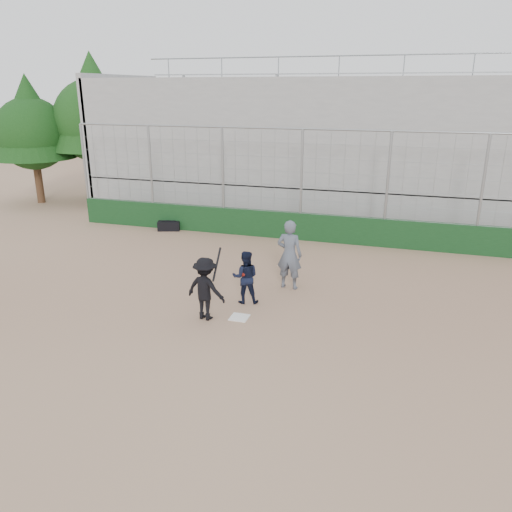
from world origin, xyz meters
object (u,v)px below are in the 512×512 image
(umpire, at_px, (289,258))
(catcher_crouched, at_px, (245,285))
(batter_at_plate, at_px, (205,289))
(equipment_bag, at_px, (169,226))

(umpire, bearing_deg, catcher_crouched, 63.34)
(batter_at_plate, distance_m, umpire, 2.91)
(batter_at_plate, height_order, equipment_bag, batter_at_plate)
(catcher_crouched, distance_m, equipment_bag, 7.70)
(umpire, bearing_deg, batter_at_plate, 64.97)
(batter_at_plate, relative_size, umpire, 0.98)
(batter_at_plate, relative_size, equipment_bag, 1.88)
(umpire, xyz_separation_m, equipment_bag, (-5.91, 4.44, -0.70))
(batter_at_plate, xyz_separation_m, umpire, (1.47, 2.51, 0.10))
(equipment_bag, bearing_deg, catcher_crouched, -48.76)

